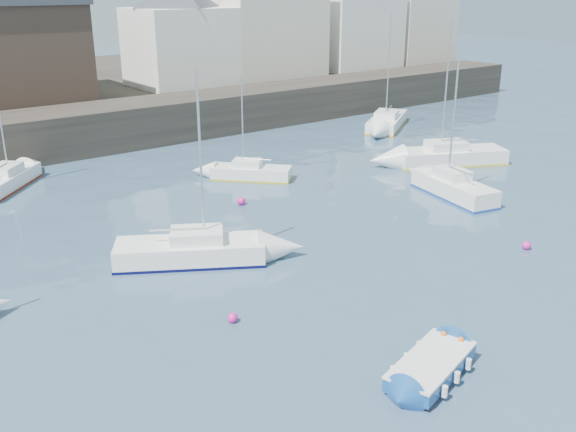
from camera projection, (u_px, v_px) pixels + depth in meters
water at (521, 364)px, 20.12m from camera, size 220.00×220.00×0.00m
quay_wall at (91, 129)px, 45.65m from camera, size 90.00×5.00×3.00m
land_strip at (17, 97)px, 59.08m from camera, size 90.00×32.00×2.80m
bldg_east_a at (262, 11)px, 59.83m from camera, size 13.36×13.36×11.80m
bldg_east_b at (351, 18)px, 66.09m from camera, size 11.88×11.88×9.95m
bldg_east_c at (411, 11)px, 71.08m from camera, size 11.14×11.14×10.95m
bldg_east_d at (179, 31)px, 54.79m from camera, size 11.14×11.14×8.95m
blue_dinghy at (431, 367)px, 19.33m from camera, size 3.73×2.36×0.66m
sailboat_b at (191, 250)px, 27.33m from camera, size 6.49×5.00×8.17m
sailboat_c at (454, 187)px, 35.68m from camera, size 2.99×5.88×7.40m
sailboat_d at (450, 156)px, 42.21m from camera, size 7.50×5.29×9.22m
sailboat_f at (251, 172)px, 38.96m from camera, size 4.42×4.59×6.28m
sailboat_g at (387, 121)px, 52.99m from camera, size 7.18×5.89×9.02m
sailboat_h at (5, 180)px, 37.16m from camera, size 5.26×5.49×7.42m
buoy_near at (233, 322)px, 22.63m from camera, size 0.37×0.37×0.37m
buoy_mid at (526, 249)px, 28.81m from camera, size 0.40×0.40×0.40m
buoy_far at (241, 205)px, 34.60m from camera, size 0.45×0.45×0.45m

